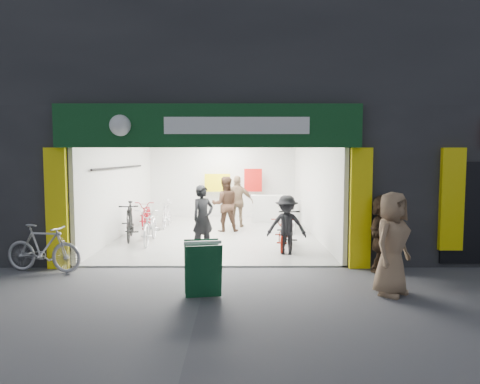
{
  "coord_description": "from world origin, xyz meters",
  "views": [
    {
      "loc": [
        0.64,
        -9.14,
        2.4
      ],
      "look_at": [
        0.67,
        1.5,
        1.53
      ],
      "focal_mm": 32.0,
      "sensor_mm": 36.0,
      "label": 1
    }
  ],
  "objects_px": {
    "bike_right_front": "(287,228)",
    "parked_bike": "(43,248)",
    "sandwich_board": "(203,267)",
    "pedestrian_near": "(392,244)",
    "bike_left_front": "(151,226)"
  },
  "relations": [
    {
      "from": "bike_left_front",
      "to": "sandwich_board",
      "type": "distance_m",
      "value": 4.93
    },
    {
      "from": "pedestrian_near",
      "to": "parked_bike",
      "type": "bearing_deg",
      "value": 124.06
    },
    {
      "from": "pedestrian_near",
      "to": "sandwich_board",
      "type": "distance_m",
      "value": 3.3
    },
    {
      "from": "bike_right_front",
      "to": "sandwich_board",
      "type": "distance_m",
      "value": 4.26
    },
    {
      "from": "bike_right_front",
      "to": "parked_bike",
      "type": "xyz_separation_m",
      "value": [
        -5.34,
        -2.21,
        -0.06
      ]
    },
    {
      "from": "bike_left_front",
      "to": "bike_right_front",
      "type": "xyz_separation_m",
      "value": [
        3.71,
        -0.75,
        0.06
      ]
    },
    {
      "from": "pedestrian_near",
      "to": "sandwich_board",
      "type": "height_order",
      "value": "pedestrian_near"
    },
    {
      "from": "parked_bike",
      "to": "pedestrian_near",
      "type": "height_order",
      "value": "pedestrian_near"
    },
    {
      "from": "bike_right_front",
      "to": "parked_bike",
      "type": "bearing_deg",
      "value": -157.59
    },
    {
      "from": "bike_left_front",
      "to": "parked_bike",
      "type": "distance_m",
      "value": 3.38
    },
    {
      "from": "bike_right_front",
      "to": "pedestrian_near",
      "type": "height_order",
      "value": "pedestrian_near"
    },
    {
      "from": "bike_left_front",
      "to": "pedestrian_near",
      "type": "xyz_separation_m",
      "value": [
        5.1,
        -4.44,
        0.4
      ]
    },
    {
      "from": "pedestrian_near",
      "to": "bike_right_front",
      "type": "bearing_deg",
      "value": 67.14
    },
    {
      "from": "bike_right_front",
      "to": "parked_bike",
      "type": "relative_size",
      "value": 1.11
    },
    {
      "from": "parked_bike",
      "to": "pedestrian_near",
      "type": "relative_size",
      "value": 0.93
    }
  ]
}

